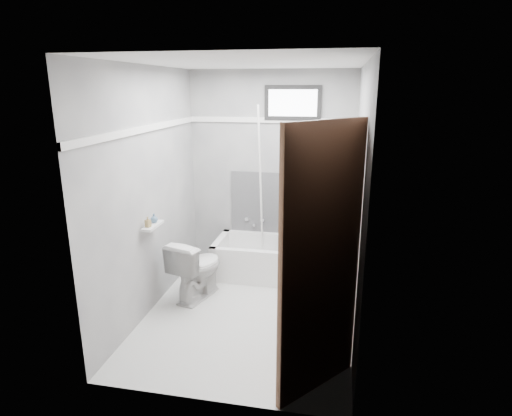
% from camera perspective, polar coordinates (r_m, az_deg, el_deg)
% --- Properties ---
extents(floor, '(2.60, 2.60, 0.00)m').
position_cam_1_polar(floor, '(4.46, -0.90, -13.70)').
color(floor, silver).
rests_on(floor, ground).
extents(ceiling, '(2.60, 2.60, 0.00)m').
position_cam_1_polar(ceiling, '(3.88, -1.06, 18.82)').
color(ceiling, silver).
rests_on(ceiling, floor).
extents(wall_back, '(2.00, 0.02, 2.40)m').
position_cam_1_polar(wall_back, '(5.25, 2.02, 4.88)').
color(wall_back, slate).
rests_on(wall_back, floor).
extents(wall_front, '(2.00, 0.02, 2.40)m').
position_cam_1_polar(wall_front, '(2.81, -6.57, -5.11)').
color(wall_front, slate).
rests_on(wall_front, floor).
extents(wall_left, '(0.02, 2.60, 2.40)m').
position_cam_1_polar(wall_left, '(4.32, -14.05, 2.01)').
color(wall_left, slate).
rests_on(wall_left, floor).
extents(wall_right, '(0.02, 2.60, 2.40)m').
position_cam_1_polar(wall_right, '(3.93, 13.45, 0.67)').
color(wall_right, slate).
rests_on(wall_right, floor).
extents(bathtub, '(1.50, 0.70, 0.42)m').
position_cam_1_polar(bathtub, '(5.17, 2.86, -6.80)').
color(bathtub, white).
rests_on(bathtub, floor).
extents(office_chair, '(0.69, 0.69, 1.02)m').
position_cam_1_polar(office_chair, '(5.03, 6.94, -2.42)').
color(office_chair, slate).
rests_on(office_chair, bathtub).
extents(toilet, '(0.55, 0.75, 0.66)m').
position_cam_1_polar(toilet, '(4.66, -7.88, -7.97)').
color(toilet, silver).
rests_on(toilet, floor).
extents(door, '(0.78, 0.78, 2.00)m').
position_cam_1_polar(door, '(2.79, 13.60, -10.10)').
color(door, '#54381F').
rests_on(door, floor).
extents(window, '(0.66, 0.04, 0.40)m').
position_cam_1_polar(window, '(5.11, 4.93, 13.79)').
color(window, black).
rests_on(window, wall_back).
extents(backerboard, '(1.50, 0.02, 0.78)m').
position_cam_1_polar(backerboard, '(5.30, 4.63, 0.50)').
color(backerboard, '#4C4C4F').
rests_on(backerboard, wall_back).
extents(trim_back, '(2.00, 0.02, 0.06)m').
position_cam_1_polar(trim_back, '(5.16, 2.06, 11.63)').
color(trim_back, white).
rests_on(trim_back, wall_back).
extents(trim_left, '(0.02, 2.60, 0.06)m').
position_cam_1_polar(trim_left, '(4.22, -14.46, 10.21)').
color(trim_left, white).
rests_on(trim_left, wall_left).
extents(pole, '(0.02, 0.36, 1.92)m').
position_cam_1_polar(pole, '(5.07, 0.62, 2.75)').
color(pole, white).
rests_on(pole, bathtub).
extents(shelf, '(0.10, 0.32, 0.02)m').
position_cam_1_polar(shelf, '(4.27, -13.59, -2.31)').
color(shelf, silver).
rests_on(shelf, wall_left).
extents(soap_bottle_a, '(0.06, 0.06, 0.10)m').
position_cam_1_polar(soap_bottle_a, '(4.19, -14.22, -1.78)').
color(soap_bottle_a, olive).
rests_on(soap_bottle_a, shelf).
extents(soap_bottle_b, '(0.10, 0.10, 0.09)m').
position_cam_1_polar(soap_bottle_b, '(4.31, -13.44, -1.31)').
color(soap_bottle_b, '#486884').
rests_on(soap_bottle_b, shelf).
extents(faucet, '(0.26, 0.10, 0.16)m').
position_cam_1_polar(faucet, '(5.42, -0.19, -1.86)').
color(faucet, silver).
rests_on(faucet, wall_back).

